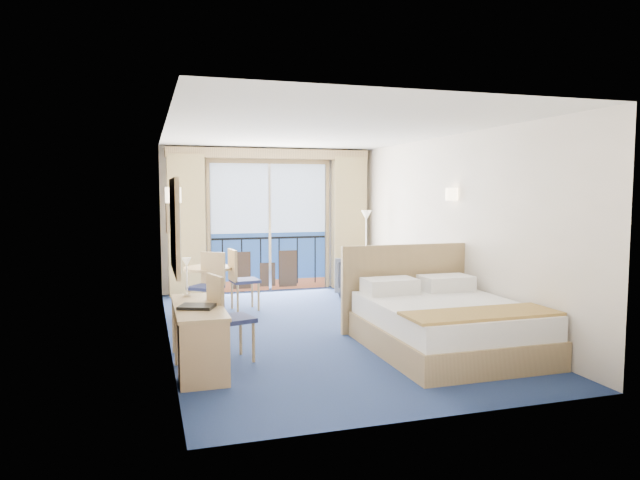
{
  "coord_description": "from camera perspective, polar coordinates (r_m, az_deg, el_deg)",
  "views": [
    {
      "loc": [
        -2.25,
        -7.39,
        1.91
      ],
      "look_at": [
        0.08,
        0.2,
        1.21
      ],
      "focal_mm": 32.0,
      "sensor_mm": 36.0,
      "label": 1
    }
  ],
  "objects": [
    {
      "name": "floor",
      "position": [
        7.96,
        -0.12,
        -8.85
      ],
      "size": [
        6.5,
        6.5,
        0.0
      ],
      "primitive_type": "plane",
      "color": "navy",
      "rests_on": "ground"
    },
    {
      "name": "room_walls",
      "position": [
        7.73,
        -0.12,
        4.05
      ],
      "size": [
        4.04,
        6.54,
        2.72
      ],
      "color": "silver",
      "rests_on": "ground"
    },
    {
      "name": "balcony_door",
      "position": [
        10.87,
        -5.1,
        0.95
      ],
      "size": [
        2.36,
        0.03,
        2.52
      ],
      "color": "navy",
      "rests_on": "room_walls"
    },
    {
      "name": "curtain_left",
      "position": [
        10.51,
        -13.19,
        1.43
      ],
      "size": [
        0.65,
        0.22,
        2.55
      ],
      "primitive_type": "cube",
      "color": "tan",
      "rests_on": "room_walls"
    },
    {
      "name": "curtain_right",
      "position": [
        11.15,
        2.92,
        1.75
      ],
      "size": [
        0.65,
        0.22,
        2.55
      ],
      "primitive_type": "cube",
      "color": "tan",
      "rests_on": "room_walls"
    },
    {
      "name": "pelmet",
      "position": [
        10.75,
        -4.98,
        8.58
      ],
      "size": [
        3.8,
        0.25,
        0.18
      ],
      "primitive_type": "cube",
      "color": "tan",
      "rests_on": "room_walls"
    },
    {
      "name": "mirror",
      "position": [
        5.91,
        -14.32,
        1.4
      ],
      "size": [
        0.05,
        1.25,
        0.95
      ],
      "color": "tan",
      "rests_on": "room_walls"
    },
    {
      "name": "wall_print",
      "position": [
        7.85,
        -15.01,
        2.6
      ],
      "size": [
        0.04,
        0.42,
        0.52
      ],
      "color": "tan",
      "rests_on": "room_walls"
    },
    {
      "name": "sconce_left",
      "position": [
        6.8,
        -14.48,
        4.37
      ],
      "size": [
        0.18,
        0.18,
        0.18
      ],
      "primitive_type": "cylinder",
      "color": "beige",
      "rests_on": "room_walls"
    },
    {
      "name": "sconce_right",
      "position": [
        8.37,
        13.05,
        4.49
      ],
      "size": [
        0.18,
        0.18,
        0.18
      ],
      "primitive_type": "cylinder",
      "color": "beige",
      "rests_on": "room_walls"
    },
    {
      "name": "bed",
      "position": [
        7.03,
        12.27,
        -8.07
      ],
      "size": [
        1.87,
        2.22,
        1.17
      ],
      "color": "tan",
      "rests_on": "ground"
    },
    {
      "name": "nightstand",
      "position": [
        8.55,
        11.51,
        -6.19
      ],
      "size": [
        0.4,
        0.38,
        0.52
      ],
      "primitive_type": "cube",
      "color": "#A78358",
      "rests_on": "ground"
    },
    {
      "name": "phone",
      "position": [
        8.45,
        11.4,
        -4.22
      ],
      "size": [
        0.22,
        0.2,
        0.08
      ],
      "primitive_type": "cube",
      "rotation": [
        0.0,
        0.0,
        0.31
      ],
      "color": "silver",
      "rests_on": "nightstand"
    },
    {
      "name": "armchair",
      "position": [
        10.33,
        4.2,
        -3.56
      ],
      "size": [
        1.12,
        1.12,
        0.74
      ],
      "primitive_type": "imported",
      "rotation": [
        0.0,
        0.0,
        4.06
      ],
      "color": "#4E555E",
      "rests_on": "ground"
    },
    {
      "name": "floor_lamp",
      "position": [
        10.47,
        4.65,
        0.93
      ],
      "size": [
        0.21,
        0.21,
        1.54
      ],
      "color": "silver",
      "rests_on": "ground"
    },
    {
      "name": "desk",
      "position": [
        5.93,
        -11.71,
        -10.03
      ],
      "size": [
        0.5,
        1.46,
        0.68
      ],
      "color": "tan",
      "rests_on": "ground"
    },
    {
      "name": "desk_chair",
      "position": [
        6.43,
        -9.45,
        -7.18
      ],
      "size": [
        0.53,
        0.52,
        0.99
      ],
      "rotation": [
        0.0,
        0.0,
        1.84
      ],
      "color": "#1F264A",
      "rests_on": "ground"
    },
    {
      "name": "folder",
      "position": [
        6.09,
        -12.21,
        -6.52
      ],
      "size": [
        0.42,
        0.38,
        0.03
      ],
      "primitive_type": "cube",
      "rotation": [
        0.0,
        0.0,
        -0.39
      ],
      "color": "black",
      "rests_on": "desk"
    },
    {
      "name": "desk_lamp",
      "position": [
        6.73,
        -13.19,
        -2.82
      ],
      "size": [
        0.11,
        0.11,
        0.43
      ],
      "color": "silver",
      "rests_on": "desk"
    },
    {
      "name": "round_table",
      "position": [
        9.21,
        -11.1,
        -3.71
      ],
      "size": [
        0.77,
        0.77,
        0.69
      ],
      "color": "tan",
      "rests_on": "ground"
    },
    {
      "name": "table_chair_a",
      "position": [
        9.14,
        -8.03,
        -3.57
      ],
      "size": [
        0.48,
        0.47,
        0.98
      ],
      "rotation": [
        0.0,
        0.0,
        1.69
      ],
      "color": "#1F264A",
      "rests_on": "ground"
    },
    {
      "name": "table_chair_b",
      "position": [
        8.71,
        -11.05,
        -4.05
      ],
      "size": [
        0.59,
        0.6,
        0.97
      ],
      "rotation": [
        0.0,
        0.0,
        -0.69
      ],
      "color": "#1F264A",
      "rests_on": "ground"
    }
  ]
}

